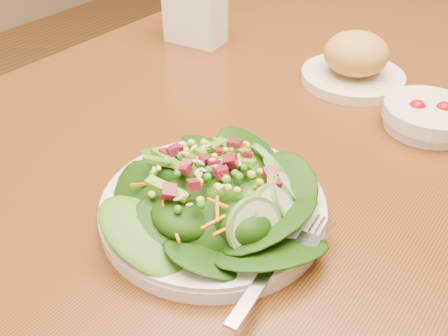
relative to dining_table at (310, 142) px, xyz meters
The scene contains 5 objects.
dining_table is the anchor object (origin of this frame).
salad_plate 0.37m from the dining_table, 79.80° to the right, with size 0.26×0.25×0.07m.
bread_plate 0.15m from the dining_table, 59.39° to the left, with size 0.17×0.17×0.08m.
tomato_bowl 0.22m from the dining_table, ahead, with size 0.13×0.13×0.04m.
napkin_holder 0.33m from the dining_table, behind, with size 0.11×0.07×0.14m.
Camera 1 is at (0.31, -0.66, 1.12)m, focal length 40.00 mm.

